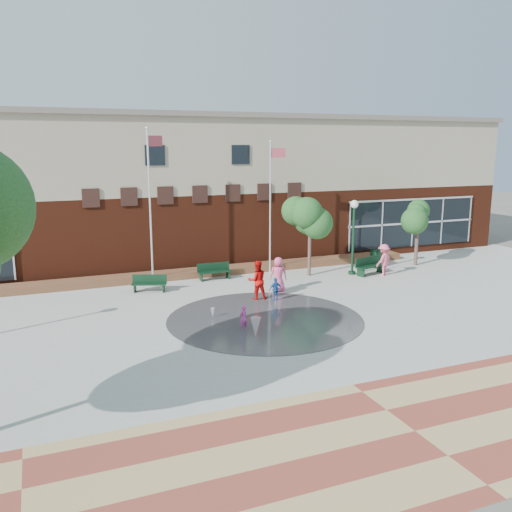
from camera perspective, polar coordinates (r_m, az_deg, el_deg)
name	(u,v)px	position (r m, az deg, el deg)	size (l,w,h in m)	color
ground	(296,343)	(20.83, 4.22, -9.10)	(120.00, 120.00, 0.00)	#666056
plaza_concrete	(256,313)	(24.27, 0.00, -6.01)	(46.00, 18.00, 0.01)	#A8A8A0
paver_band	(415,432)	(15.46, 16.39, -17.31)	(46.00, 6.00, 0.01)	#963F30
splash_pad	(265,320)	(23.39, 0.93, -6.70)	(8.40, 8.40, 0.01)	#383A3D
library_building	(178,187)	(36.07, -8.20, 7.21)	(44.40, 10.40, 9.20)	#531E0F
flower_bed	(206,276)	(31.18, -5.30, -2.07)	(26.00, 1.20, 0.40)	#A3252C
flagpole_left	(150,199)	(28.89, -11.05, 5.95)	(0.92, 0.41, 8.27)	white
flagpole_right	(271,201)	(30.82, 1.59, 5.85)	(0.92, 0.26, 7.61)	white
lamp_right	(353,229)	(31.28, 10.22, 2.84)	(0.46, 0.46, 4.30)	#11331D
bench_left	(149,287)	(28.06, -11.17, -3.20)	(1.80, 1.07, 0.88)	#11331D
bench_mid	(214,275)	(30.08, -4.39, -1.96)	(1.87, 0.52, 0.94)	#11331D
bench_right	(370,269)	(31.85, 11.96, -1.37)	(2.12, 1.09, 1.03)	#11331D
trash_can	(375,258)	(33.80, 12.44, -0.25)	(0.67, 0.67, 1.09)	#11331D
tree_mid	(310,218)	(30.57, 5.72, 4.00)	(2.71, 2.71, 4.57)	#44322B
tree_small_right	(418,218)	(34.59, 16.70, 3.85)	(2.38, 2.38, 4.06)	#44322B
water_jet_a	(256,338)	(21.25, -0.04, -8.63)	(0.41, 0.41, 0.79)	white
water_jet_b	(213,318)	(23.67, -4.58, -6.53)	(0.18, 0.18, 0.42)	white
child_splash	(243,318)	(21.93, -1.34, -6.52)	(0.39, 0.25, 1.06)	#C8429C
adult_red	(257,280)	(26.07, 0.12, -2.57)	(0.94, 0.73, 1.93)	red
adult_pink	(278,275)	(27.45, 2.37, -1.98)	(0.88, 0.57, 1.81)	#DE4D7B
child_blue	(276,289)	(25.93, 2.07, -3.54)	(0.68, 0.28, 1.15)	#1B5CA7
person_bench	(384,260)	(31.68, 13.29, -0.42)	(1.18, 0.68, 1.83)	#F06181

